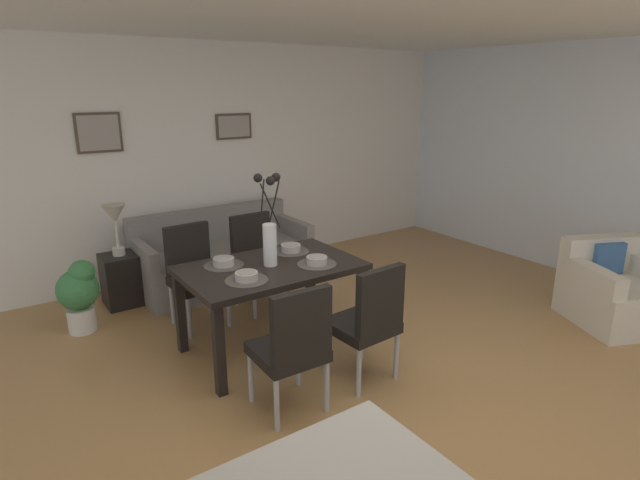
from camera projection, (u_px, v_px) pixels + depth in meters
name	position (u px, v px, depth m)	size (l,w,h in m)	color
ground_plane	(372.00, 401.00, 3.59)	(9.00, 9.00, 0.00)	#A87A47
back_wall_panel	(188.00, 162.00, 5.77)	(9.00, 0.10, 2.60)	white
side_window_wall	(610.00, 165.00, 5.52)	(0.10, 6.30, 2.60)	white
dining_table	(271.00, 276.00, 4.14)	(1.40, 0.89, 0.74)	black
dining_chair_near_left	(293.00, 344.00, 3.33)	(0.45, 0.45, 0.92)	black
dining_chair_near_right	(194.00, 270.00, 4.66)	(0.46, 0.46, 0.92)	black
dining_chair_far_left	(369.00, 318.00, 3.70)	(0.47, 0.47, 0.92)	black
dining_chair_far_right	(257.00, 257.00, 5.03)	(0.45, 0.45, 0.92)	black
centerpiece_vase	(270.00, 231.00, 4.03)	(0.21, 0.23, 0.73)	white
placemat_near_left	(247.00, 280.00, 3.78)	(0.32, 0.32, 0.01)	#4C4742
bowl_near_left	(246.00, 276.00, 3.77)	(0.17, 0.17, 0.07)	#B2ADA3
placemat_near_right	(224.00, 265.00, 4.09)	(0.32, 0.32, 0.01)	#4C4742
bowl_near_right	(224.00, 261.00, 4.08)	(0.17, 0.17, 0.07)	#B2ADA3
placemat_far_left	(317.00, 264.00, 4.12)	(0.32, 0.32, 0.01)	#4C4742
bowl_far_left	(317.00, 260.00, 4.11)	(0.17, 0.17, 0.07)	#B2ADA3
placemat_far_right	(291.00, 251.00, 4.44)	(0.32, 0.32, 0.01)	#4C4742
bowl_far_right	(291.00, 247.00, 4.43)	(0.17, 0.17, 0.07)	#B2ADA3
sofa	(222.00, 259.00, 5.69)	(1.85, 0.84, 0.80)	gray
side_table	(122.00, 280.00, 5.12)	(0.36, 0.36, 0.52)	black
table_lamp	(115.00, 218.00, 4.94)	(0.22, 0.22, 0.51)	beige
armchair	(617.00, 292.00, 4.74)	(1.06, 1.06, 0.75)	beige
framed_picture_left	(99.00, 133.00, 5.10)	(0.44, 0.03, 0.40)	#473828
framed_picture_center	(234.00, 126.00, 5.91)	(0.44, 0.03, 0.29)	#473828
potted_plant	(79.00, 292.00, 4.51)	(0.36, 0.36, 0.67)	silver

